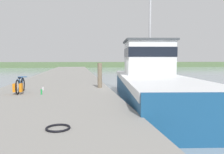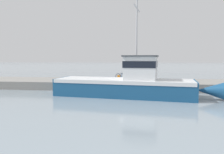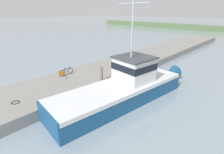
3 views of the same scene
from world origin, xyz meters
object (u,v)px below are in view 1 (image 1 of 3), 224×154
object	(u,v)px
bicycle_touring	(20,86)
water_bottle_by_bike	(41,92)
mooring_post	(100,75)
water_bottle_on_curb	(43,89)
fishing_boat_main	(151,81)

from	to	relation	value
bicycle_touring	water_bottle_by_bike	size ratio (longest dim) A/B	6.90
mooring_post	water_bottle_on_curb	distance (m)	3.24
fishing_boat_main	water_bottle_by_bike	xyz separation A→B (m)	(-6.05, -2.07, -0.24)
bicycle_touring	mooring_post	size ratio (longest dim) A/B	1.21
mooring_post	water_bottle_by_bike	size ratio (longest dim) A/B	5.69
mooring_post	bicycle_touring	bearing A→B (deg)	-159.09
bicycle_touring	water_bottle_on_curb	world-z (taller)	bicycle_touring
bicycle_touring	water_bottle_by_bike	distance (m)	1.26
bicycle_touring	water_bottle_on_curb	distance (m)	1.34
water_bottle_on_curb	water_bottle_by_bike	bearing A→B (deg)	-84.16
fishing_boat_main	water_bottle_on_curb	xyz separation A→B (m)	(-6.20, -0.59, -0.27)
fishing_boat_main	water_bottle_by_bike	size ratio (longest dim) A/B	59.92
fishing_boat_main	bicycle_touring	xyz separation A→B (m)	(-7.15, -1.50, -0.01)
mooring_post	fishing_boat_main	bearing A→B (deg)	-0.98
fishing_boat_main	water_bottle_on_curb	bearing A→B (deg)	-167.13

